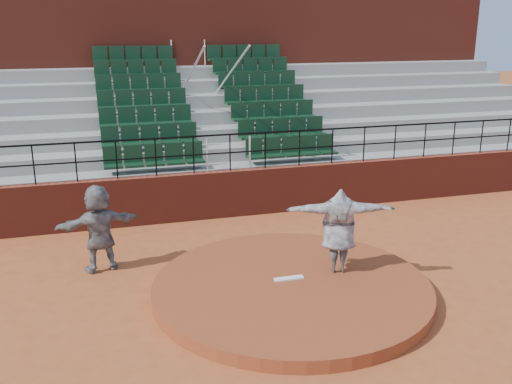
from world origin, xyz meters
TOP-DOWN VIEW (x-y plane):
  - ground at (0.00, 0.00)m, footprint 90.00×90.00m
  - pitchers_mound at (0.00, 0.00)m, footprint 5.50×5.50m
  - pitching_rubber at (0.00, 0.15)m, footprint 0.60×0.15m
  - boundary_wall at (0.00, 5.00)m, footprint 24.00×0.30m
  - wall_railing at (0.00, 5.00)m, footprint 24.04×0.05m
  - seating_deck at (0.00, 8.65)m, footprint 24.00×5.97m
  - press_box_facade at (0.00, 12.60)m, footprint 24.00×3.00m
  - pitcher at (1.09, 0.25)m, footprint 2.25×1.12m
  - fielder at (-3.57, 2.27)m, footprint 1.86×0.90m

SIDE VIEW (x-z plane):
  - ground at x=0.00m, z-range 0.00..0.00m
  - pitchers_mound at x=0.00m, z-range 0.00..0.25m
  - pitching_rubber at x=0.00m, z-range 0.25..0.28m
  - boundary_wall at x=0.00m, z-range 0.00..1.30m
  - fielder at x=-3.57m, z-range 0.00..1.92m
  - pitcher at x=1.09m, z-range 0.25..2.02m
  - seating_deck at x=0.00m, z-range -0.88..3.75m
  - wall_railing at x=0.00m, z-range 1.52..2.54m
  - press_box_facade at x=0.00m, z-range 0.00..7.10m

